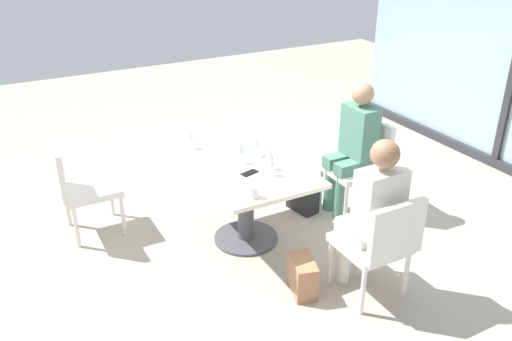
% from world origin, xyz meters
% --- Properties ---
extents(ground_plane, '(12.00, 12.00, 0.00)m').
position_xyz_m(ground_plane, '(0.00, 0.00, 0.00)').
color(ground_plane, '#A89E8E').
extents(dining_table_main, '(1.27, 0.84, 0.73)m').
position_xyz_m(dining_table_main, '(0.00, 0.00, 0.54)').
color(dining_table_main, silver).
rests_on(dining_table_main, ground_plane).
extents(chair_near_window, '(0.46, 0.51, 0.87)m').
position_xyz_m(chair_near_window, '(0.00, 1.22, 0.50)').
color(chair_near_window, silver).
rests_on(chair_near_window, ground_plane).
extents(chair_far_right, '(0.50, 0.46, 0.87)m').
position_xyz_m(chair_far_right, '(1.16, 0.48, 0.50)').
color(chair_far_right, silver).
rests_on(chair_far_right, ground_plane).
extents(chair_front_left, '(0.46, 0.50, 0.87)m').
position_xyz_m(chair_front_left, '(-0.78, -1.22, 0.50)').
color(chair_front_left, silver).
rests_on(chair_front_left, ground_plane).
extents(person_near_window, '(0.34, 0.39, 1.26)m').
position_xyz_m(person_near_window, '(-0.00, 1.11, 0.70)').
color(person_near_window, '#4C7F6B').
rests_on(person_near_window, ground_plane).
extents(person_far_right, '(0.39, 0.34, 1.26)m').
position_xyz_m(person_far_right, '(1.05, 0.48, 0.70)').
color(person_far_right, silver).
rests_on(person_far_right, ground_plane).
extents(wine_glass_0, '(0.07, 0.07, 0.18)m').
position_xyz_m(wine_glass_0, '(0.27, 0.08, 0.86)').
color(wine_glass_0, silver).
rests_on(wine_glass_0, dining_table_main).
extents(wine_glass_1, '(0.07, 0.07, 0.18)m').
position_xyz_m(wine_glass_1, '(-0.04, -0.02, 0.86)').
color(wine_glass_1, silver).
rests_on(wine_glass_1, dining_table_main).
extents(wine_glass_2, '(0.07, 0.07, 0.18)m').
position_xyz_m(wine_glass_2, '(0.17, 0.14, 0.86)').
color(wine_glass_2, silver).
rests_on(wine_glass_2, dining_table_main).
extents(wine_glass_3, '(0.07, 0.07, 0.18)m').
position_xyz_m(wine_glass_3, '(-0.52, -0.27, 0.86)').
color(wine_glass_3, silver).
rests_on(wine_glass_3, dining_table_main).
extents(wine_glass_4, '(0.07, 0.07, 0.18)m').
position_xyz_m(wine_glass_4, '(-0.11, 0.16, 0.86)').
color(wine_glass_4, silver).
rests_on(wine_glass_4, dining_table_main).
extents(coffee_cup, '(0.08, 0.08, 0.09)m').
position_xyz_m(coffee_cup, '(0.53, -0.20, 0.78)').
color(coffee_cup, white).
rests_on(coffee_cup, dining_table_main).
extents(cell_phone_on_table, '(0.11, 0.16, 0.01)m').
position_xyz_m(cell_phone_on_table, '(0.17, -0.05, 0.73)').
color(cell_phone_on_table, black).
rests_on(cell_phone_on_table, dining_table_main).
extents(handbag_0, '(0.32, 0.21, 0.28)m').
position_xyz_m(handbag_0, '(-0.20, 0.72, 0.14)').
color(handbag_0, '#232328').
rests_on(handbag_0, ground_plane).
extents(handbag_1, '(0.33, 0.24, 0.28)m').
position_xyz_m(handbag_1, '(0.84, 0.05, 0.14)').
color(handbag_1, '#A3704C').
rests_on(handbag_1, ground_plane).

